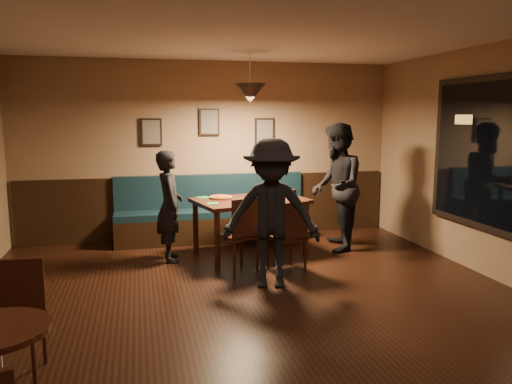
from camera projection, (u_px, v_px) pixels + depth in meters
floor at (263, 321)px, 4.76m from camera, size 7.00×7.00×0.00m
ceiling at (264, 17)px, 4.33m from camera, size 7.00×7.00×0.00m
wall_back at (209, 150)px, 7.91m from camera, size 6.00×0.00×6.00m
wainscot at (210, 206)px, 8.02m from camera, size 5.88×0.06×1.00m
booth_bench at (213, 209)px, 7.76m from camera, size 3.00×0.60×1.00m
window_frame at (503, 155)px, 5.69m from camera, size 0.06×2.56×1.86m
window_glass at (500, 155)px, 5.68m from camera, size 0.00×2.40×2.40m
picture_left at (151, 132)px, 7.63m from camera, size 0.32×0.04×0.42m
picture_center at (209, 122)px, 7.81m from camera, size 0.32×0.04×0.42m
picture_right at (265, 131)px, 8.04m from camera, size 0.32×0.04×0.42m
pendant_lamp at (250, 93)px, 6.70m from camera, size 0.44×0.44×0.25m
dining_table at (250, 227)px, 6.98m from camera, size 1.68×1.28×0.80m
chair_near_left at (238, 233)px, 6.27m from camera, size 0.55×0.55×0.95m
chair_near_right at (287, 235)px, 6.26m from camera, size 0.49×0.49×0.91m
diner_left at (170, 206)px, 6.66m from camera, size 0.38×0.56×1.49m
diner_right at (337, 187)px, 7.17m from camera, size 0.94×1.07×1.85m
diner_front at (271, 214)px, 5.62m from camera, size 1.22×0.89×1.70m
pizza_a at (221, 197)px, 6.96m from camera, size 0.40×0.40×0.04m
pizza_b at (256, 199)px, 6.74m from camera, size 0.39×0.39×0.04m
pizza_c at (277, 195)px, 7.15m from camera, size 0.48×0.48×0.04m
soda_glass at (294, 195)px, 6.77m from camera, size 0.08×0.08×0.15m
tabasco_bottle at (284, 193)px, 7.01m from camera, size 0.04×0.04×0.13m
napkin_a at (203, 197)px, 7.02m from camera, size 0.21×0.21×0.01m
napkin_b at (213, 203)px, 6.54m from camera, size 0.15×0.15×0.01m
cutlery_set at (251, 204)px, 6.54m from camera, size 0.16×0.09×0.00m
cafe_chair_far at (14, 322)px, 3.69m from camera, size 0.40×0.40×0.86m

